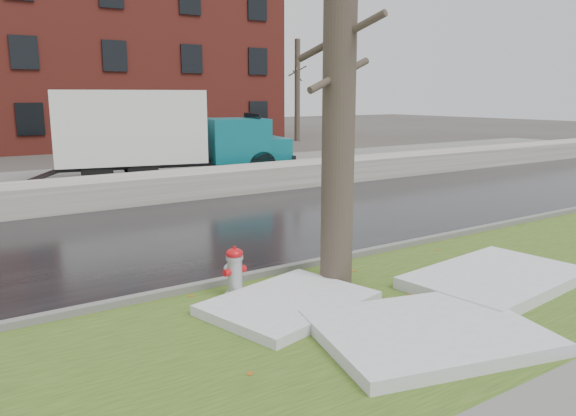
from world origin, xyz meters
TOP-DOWN VIEW (x-y plane):
  - ground at (0.00, 0.00)m, footprint 120.00×120.00m
  - verge at (0.00, -1.25)m, footprint 60.00×4.50m
  - road at (0.00, 4.50)m, footprint 60.00×7.00m
  - parking_lot at (0.00, 13.00)m, footprint 60.00×9.00m
  - curb at (0.00, 1.00)m, footprint 60.00×0.15m
  - snowbank at (0.00, 8.70)m, footprint 60.00×1.60m
  - brick_building at (2.00, 30.00)m, footprint 26.00×12.00m
  - bg_tree_right at (16.00, 24.00)m, footprint 1.40×1.62m
  - fire_hydrant at (-1.55, 0.42)m, footprint 0.38×0.33m
  - tree at (0.07, 0.07)m, footprint 1.29×1.51m
  - box_truck at (1.96, 12.26)m, footprint 9.47×3.84m
  - snow_patch_near at (-0.31, -2.17)m, footprint 3.02×2.59m
  - snow_patch_far at (-1.14, -0.41)m, footprint 2.51×2.07m
  - snow_patch_side at (2.12, -1.38)m, footprint 2.98×2.09m

SIDE VIEW (x-z plane):
  - ground at x=0.00m, z-range 0.00..0.00m
  - road at x=0.00m, z-range 0.00..0.03m
  - parking_lot at x=0.00m, z-range 0.00..0.03m
  - verge at x=0.00m, z-range 0.00..0.04m
  - curb at x=0.00m, z-range 0.00..0.14m
  - snow_patch_far at x=-1.14m, z-range 0.04..0.18m
  - snow_patch_near at x=-0.31m, z-range 0.04..0.20m
  - snow_patch_side at x=2.12m, z-range 0.04..0.22m
  - snowbank at x=0.00m, z-range 0.00..0.75m
  - fire_hydrant at x=-1.55m, z-range 0.07..0.83m
  - box_truck at x=1.96m, z-range 0.09..3.22m
  - tree at x=0.07m, z-range 0.06..6.29m
  - bg_tree_right at x=16.00m, z-range 0.08..6.58m
  - brick_building at x=2.00m, z-range 0.00..10.00m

